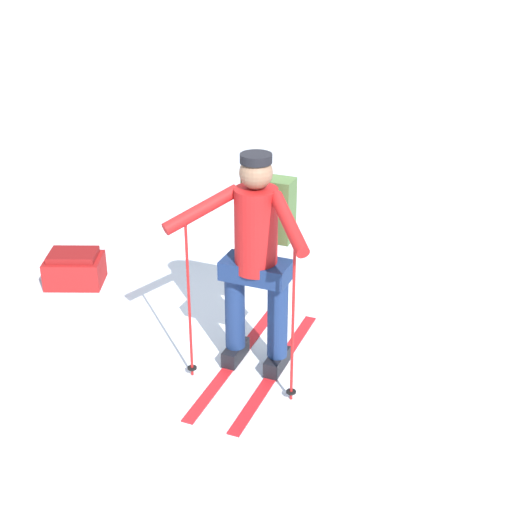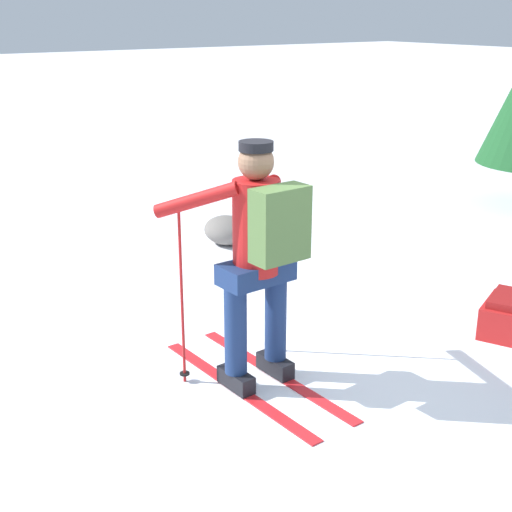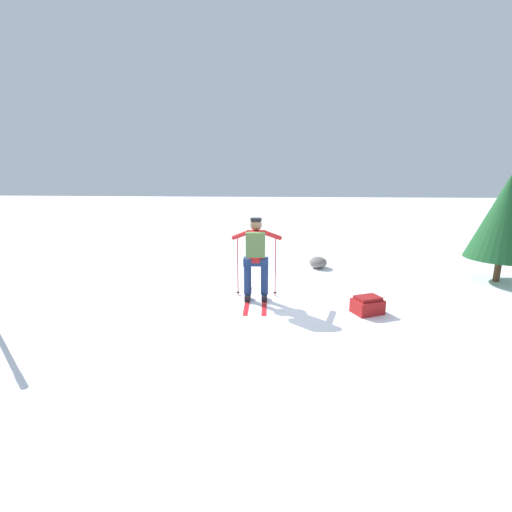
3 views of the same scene
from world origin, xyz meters
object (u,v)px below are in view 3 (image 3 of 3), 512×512
dropped_backpack (367,305)px  pine_tree (506,216)px  rock_boulder (318,262)px  skier (256,254)px

dropped_backpack → pine_tree: size_ratio=0.24×
dropped_backpack → rock_boulder: bearing=-169.5°
pine_tree → dropped_backpack: bearing=-57.2°
skier → dropped_backpack: size_ratio=2.68×
rock_boulder → pine_tree: 4.46m
skier → dropped_backpack: 2.28m
skier → rock_boulder: size_ratio=3.00×
rock_boulder → pine_tree: bearing=77.4°
dropped_backpack → rock_boulder: size_ratio=1.12×
skier → dropped_backpack: bearing=77.1°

